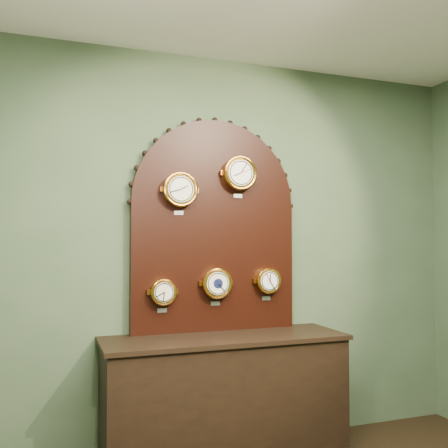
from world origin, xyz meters
name	(u,v)px	position (x,y,z in m)	size (l,w,h in m)	color
wall_back	(212,250)	(0.00, 2.50, 1.40)	(4.00, 4.00, 0.00)	#40553A
shop_counter	(225,401)	(0.00, 2.23, 0.40)	(1.60, 0.50, 0.80)	black
display_board	(215,218)	(0.00, 2.45, 1.63)	(1.26, 0.06, 1.53)	black
roman_clock	(180,190)	(-0.27, 2.38, 1.82)	(0.24, 0.08, 0.29)	gold
arabic_clock	(239,173)	(0.16, 2.38, 1.95)	(0.25, 0.08, 0.30)	gold
hygrometer	(163,292)	(-0.39, 2.38, 1.12)	(0.18, 0.08, 0.23)	gold
barometer	(217,283)	(-0.01, 2.38, 1.17)	(0.22, 0.08, 0.27)	gold
tide_clock	(268,281)	(0.39, 2.38, 1.18)	(0.19, 0.08, 0.24)	gold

